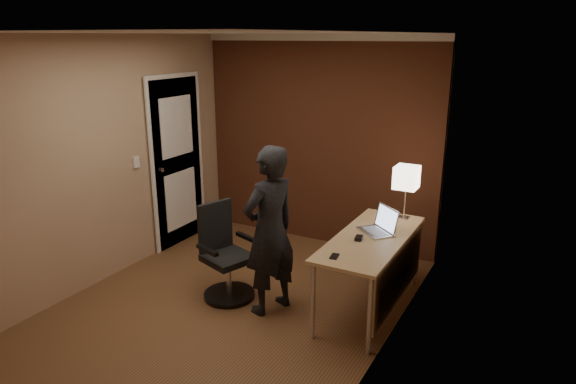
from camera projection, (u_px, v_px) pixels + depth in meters
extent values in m
plane|color=brown|center=(228.00, 307.00, 4.89)|extent=(4.00, 4.00, 0.00)
plane|color=white|center=(218.00, 33.00, 4.16)|extent=(4.00, 4.00, 0.00)
plane|color=tan|center=(319.00, 141.00, 6.21)|extent=(3.00, 0.00, 3.00)
plane|color=tan|center=(14.00, 267.00, 2.84)|extent=(3.00, 0.00, 3.00)
plane|color=tan|center=(102.00, 162.00, 5.20)|extent=(0.00, 4.00, 4.00)
plane|color=tan|center=(388.00, 207.00, 3.84)|extent=(0.00, 4.00, 4.00)
cube|color=brown|center=(318.00, 142.00, 6.18)|extent=(2.98, 0.06, 2.50)
cube|color=silver|center=(320.00, 37.00, 5.82)|extent=(3.00, 0.08, 0.08)
cube|color=silver|center=(92.00, 37.00, 4.83)|extent=(0.08, 4.00, 0.08)
cube|color=silver|center=(392.00, 38.00, 3.50)|extent=(0.08, 4.00, 0.08)
cube|color=silver|center=(177.00, 163.00, 6.19)|extent=(0.05, 0.82, 2.02)
cube|color=silver|center=(178.00, 163.00, 6.19)|extent=(0.02, 0.92, 2.12)
cylinder|color=silver|center=(161.00, 170.00, 5.89)|extent=(0.05, 0.05, 0.05)
cube|color=silver|center=(136.00, 162.00, 5.61)|extent=(0.02, 0.08, 0.12)
cube|color=tan|center=(371.00, 238.00, 4.65)|extent=(0.60, 1.50, 0.03)
cube|color=tan|center=(399.00, 273.00, 4.61)|extent=(0.02, 1.38, 0.54)
cylinder|color=silver|center=(313.00, 301.00, 4.29)|extent=(0.04, 0.04, 0.70)
cylinder|color=silver|center=(369.00, 244.00, 5.45)|extent=(0.04, 0.04, 0.70)
cylinder|color=silver|center=(370.00, 316.00, 4.06)|extent=(0.04, 0.04, 0.70)
cylinder|color=silver|center=(416.00, 254.00, 5.22)|extent=(0.04, 0.04, 0.70)
cube|color=silver|center=(404.00, 218.00, 5.12)|extent=(0.11, 0.11, 0.01)
cylinder|color=silver|center=(405.00, 203.00, 5.07)|extent=(0.01, 0.01, 0.30)
cube|color=white|center=(406.00, 177.00, 4.99)|extent=(0.22, 0.22, 0.22)
cube|color=silver|center=(375.00, 232.00, 4.75)|extent=(0.40, 0.39, 0.01)
cube|color=silver|center=(387.00, 218.00, 4.75)|extent=(0.29, 0.26, 0.22)
cube|color=#B2CCF2|center=(386.00, 219.00, 4.75)|extent=(0.26, 0.23, 0.19)
cube|color=gray|center=(375.00, 231.00, 4.74)|extent=(0.30, 0.28, 0.00)
cube|color=black|center=(359.00, 238.00, 4.58)|extent=(0.08, 0.11, 0.03)
cube|color=black|center=(334.00, 256.00, 4.23)|extent=(0.08, 0.12, 0.01)
cylinder|color=black|center=(229.00, 294.00, 5.06)|extent=(0.50, 0.50, 0.03)
cylinder|color=silver|center=(229.00, 277.00, 5.01)|extent=(0.05, 0.05, 0.38)
cube|color=black|center=(228.00, 258.00, 4.95)|extent=(0.52, 0.52, 0.06)
cube|color=black|center=(215.00, 226.00, 5.01)|extent=(0.17, 0.37, 0.49)
cube|color=black|center=(247.00, 237.00, 5.05)|extent=(0.30, 0.14, 0.04)
cube|color=black|center=(207.00, 250.00, 4.75)|extent=(0.30, 0.14, 0.04)
imported|color=black|center=(270.00, 231.00, 4.63)|extent=(0.55, 0.67, 1.58)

